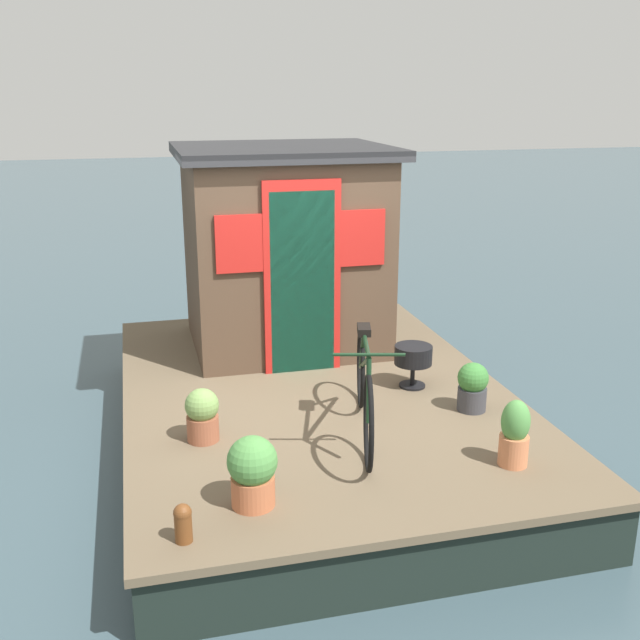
{
  "coord_description": "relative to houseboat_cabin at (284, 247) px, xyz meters",
  "views": [
    {
      "loc": [
        -6.06,
        1.48,
        3.09
      ],
      "look_at": [
        -0.2,
        0.0,
        1.21
      ],
      "focal_mm": 42.19,
      "sensor_mm": 36.0,
      "label": 1
    }
  ],
  "objects": [
    {
      "name": "potted_plant_succulent",
      "position": [
        -3.02,
        -1.03,
        -0.79
      ],
      "size": [
        0.21,
        0.21,
        0.49
      ],
      "color": "#C6754C",
      "rests_on": "houseboat_deck"
    },
    {
      "name": "mooring_bollard",
      "position": [
        -3.41,
        1.32,
        -0.89
      ],
      "size": [
        0.11,
        0.11,
        0.25
      ],
      "color": "brown",
      "rests_on": "houseboat_deck"
    },
    {
      "name": "houseboat_cabin",
      "position": [
        0.0,
        0.0,
        0.0
      ],
      "size": [
        1.85,
        2.08,
        2.03
      ],
      "color": "#4C3828",
      "rests_on": "houseboat_deck"
    },
    {
      "name": "houseboat_deck",
      "position": [
        -1.3,
        0.0,
        -1.28
      ],
      "size": [
        4.82,
        3.33,
        0.51
      ],
      "color": "brown",
      "rests_on": "ground_plane"
    },
    {
      "name": "potted_plant_thyme",
      "position": [
        -2.07,
        -1.16,
        -0.82
      ],
      "size": [
        0.26,
        0.26,
        0.41
      ],
      "color": "#38383D",
      "rests_on": "houseboat_deck"
    },
    {
      "name": "charcoal_grill",
      "position": [
        -1.47,
        -0.86,
        -0.74
      ],
      "size": [
        0.34,
        0.34,
        0.39
      ],
      "color": "black",
      "rests_on": "houseboat_deck"
    },
    {
      "name": "potted_plant_ivy",
      "position": [
        -2.09,
        1.07,
        -0.81
      ],
      "size": [
        0.26,
        0.26,
        0.42
      ],
      "color": "#935138",
      "rests_on": "houseboat_deck"
    },
    {
      "name": "bicycle",
      "position": [
        -2.28,
        -0.15,
        -0.64
      ],
      "size": [
        1.74,
        0.6,
        0.83
      ],
      "color": "black",
      "rests_on": "houseboat_deck"
    },
    {
      "name": "potted_plant_fern",
      "position": [
        -3.11,
        0.85,
        -0.78
      ],
      "size": [
        0.33,
        0.33,
        0.48
      ],
      "color": "#B2603D",
      "rests_on": "houseboat_deck"
    },
    {
      "name": "ground_plane",
      "position": [
        -1.3,
        0.0,
        -1.54
      ],
      "size": [
        60.0,
        60.0,
        0.0
      ],
      "primitive_type": "plane",
      "color": "#384C54"
    }
  ]
}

